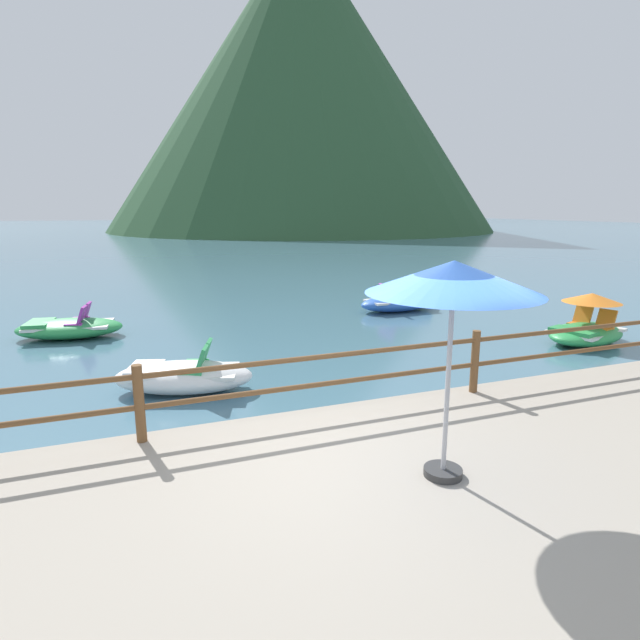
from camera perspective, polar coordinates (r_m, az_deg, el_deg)
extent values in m
plane|color=#477084|center=(44.73, -17.93, 7.70)|extent=(200.00, 200.00, 0.00)
cube|color=#A39989|center=(4.48, 21.65, -29.56)|extent=(28.00, 8.00, 0.40)
cylinder|color=brown|center=(6.50, -19.31, -8.71)|extent=(0.12, 0.12, 0.95)
cylinder|color=brown|center=(8.09, 16.71, -4.41)|extent=(0.12, 0.12, 0.95)
cylinder|color=brown|center=(6.85, 0.82, -4.01)|extent=(23.80, 0.07, 0.07)
cylinder|color=brown|center=(6.96, 0.81, -7.01)|extent=(23.80, 0.07, 0.07)
cylinder|color=#B2B2B7|center=(5.36, 13.91, -6.90)|extent=(0.05, 0.05, 2.00)
cone|color=blue|center=(5.12, 14.53, 4.61)|extent=(1.70, 1.70, 0.32)
cylinder|color=#333333|center=(5.74, 13.40, -15.99)|extent=(0.40, 0.40, 0.08)
ellipsoid|color=green|center=(13.67, 27.25, -1.36)|extent=(2.54, 1.95, 0.45)
cube|color=silver|center=(13.66, 27.28, -1.04)|extent=(2.00, 1.57, 0.06)
cube|color=orange|center=(13.90, 26.61, -0.46)|extent=(0.50, 0.50, 0.08)
cube|color=orange|center=(14.02, 27.02, 0.52)|extent=(0.31, 0.44, 0.43)
cube|color=orange|center=(13.68, 28.64, -0.86)|extent=(0.50, 0.50, 0.08)
cube|color=orange|center=(13.80, 29.04, 0.14)|extent=(0.31, 0.44, 0.43)
cube|color=green|center=(13.10, 26.14, -1.18)|extent=(0.75, 1.06, 0.12)
cone|color=orange|center=(13.62, 27.81, 2.18)|extent=(1.61, 1.61, 0.22)
ellipsoid|color=green|center=(14.08, -25.88, -0.83)|extent=(2.64, 1.70, 0.47)
cube|color=silver|center=(14.06, -25.91, -0.51)|extent=(2.06, 1.38, 0.06)
cube|color=purple|center=(14.26, -24.97, 0.03)|extent=(0.46, 0.46, 0.08)
cube|color=purple|center=(14.18, -24.34, 0.93)|extent=(0.27, 0.43, 0.43)
cube|color=purple|center=(13.75, -25.45, -0.43)|extent=(0.46, 0.46, 0.08)
cube|color=purple|center=(13.67, -24.80, 0.50)|extent=(0.27, 0.43, 0.43)
cube|color=green|center=(14.23, -28.56, -0.38)|extent=(0.68, 1.00, 0.12)
ellipsoid|color=blue|center=(16.12, 8.59, 1.86)|extent=(2.53, 1.23, 0.49)
cube|color=silver|center=(16.11, 8.60, 2.16)|extent=(1.98, 1.00, 0.06)
cube|color=purple|center=(15.81, 8.47, 2.24)|extent=(0.42, 0.42, 0.08)
cube|color=purple|center=(15.68, 7.93, 2.99)|extent=(0.22, 0.41, 0.43)
cube|color=purple|center=(16.19, 7.63, 2.50)|extent=(0.42, 0.42, 0.08)
cube|color=purple|center=(16.07, 7.10, 3.23)|extent=(0.22, 0.41, 0.43)
cube|color=blue|center=(16.47, 10.65, 2.52)|extent=(0.58, 0.81, 0.12)
ellipsoid|color=white|center=(9.30, -14.78, -6.09)|extent=(2.60, 1.80, 0.52)
cube|color=silver|center=(9.27, -14.81, -5.56)|extent=(2.04, 1.44, 0.06)
cube|color=#339956|center=(9.43, -13.51, -4.74)|extent=(0.50, 0.50, 0.08)
cube|color=#339956|center=(9.34, -12.49, -3.45)|extent=(0.32, 0.44, 0.43)
cube|color=#339956|center=(9.00, -14.01, -5.58)|extent=(0.50, 0.50, 0.08)
cube|color=#339956|center=(8.91, -12.94, -4.24)|extent=(0.32, 0.44, 0.43)
cube|color=white|center=(9.41, -18.73, -5.16)|extent=(0.74, 0.91, 0.12)
cone|color=#284C2D|center=(78.02, -2.10, 24.64)|extent=(53.14, 53.14, 39.62)
cone|color=#284C2D|center=(79.83, -11.16, 18.38)|extent=(29.23, 29.23, 23.77)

